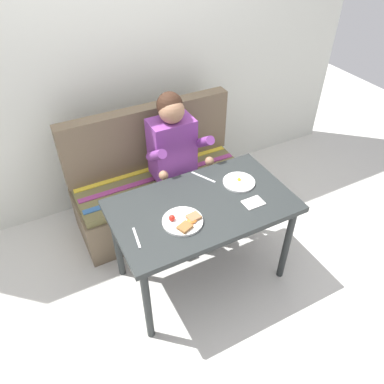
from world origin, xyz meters
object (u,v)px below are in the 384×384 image
object	(u,v)px
table	(202,213)
plate_breakfast	(184,221)
person	(176,154)
napkin	(253,203)
couch	(159,186)
knife	(203,177)
fork	(137,238)
plate_eggs	(239,182)

from	to	relation	value
table	plate_breakfast	distance (m)	0.23
person	napkin	world-z (taller)	person
couch	knife	distance (m)	0.67
plate_breakfast	napkin	bearing A→B (deg)	-5.58
person	napkin	bearing A→B (deg)	-73.97
table	couch	size ratio (longest dim) A/B	0.83
person	fork	size ratio (longest dim) A/B	7.13
plate_eggs	fork	bearing A→B (deg)	-168.92
table	plate_eggs	distance (m)	0.35
fork	couch	bearing A→B (deg)	67.42
plate_breakfast	napkin	distance (m)	0.49
table	plate_eggs	world-z (taller)	plate_eggs
table	fork	distance (m)	0.51
person	knife	size ratio (longest dim) A/B	6.06
plate_breakfast	fork	xyz separation A→B (m)	(-0.30, 0.01, -0.01)
napkin	table	bearing A→B (deg)	154.10
couch	plate_eggs	world-z (taller)	couch
plate_eggs	napkin	size ratio (longest dim) A/B	1.67
fork	knife	world-z (taller)	same
napkin	fork	xyz separation A→B (m)	(-0.79, 0.06, -0.00)
table	person	world-z (taller)	person
plate_eggs	napkin	xyz separation A→B (m)	(-0.03, -0.22, -0.01)
plate_eggs	person	bearing A→B (deg)	115.33
plate_eggs	fork	xyz separation A→B (m)	(-0.82, -0.16, -0.01)
plate_breakfast	napkin	size ratio (longest dim) A/B	1.90
couch	fork	size ratio (longest dim) A/B	8.47
table	knife	world-z (taller)	knife
table	person	xyz separation A→B (m)	(0.09, 0.59, 0.09)
person	napkin	size ratio (longest dim) A/B	9.03
person	knife	world-z (taller)	person
person	table	bearing A→B (deg)	-98.59
plate_breakfast	plate_eggs	bearing A→B (deg)	18.56
plate_breakfast	napkin	xyz separation A→B (m)	(0.49, -0.05, -0.01)
napkin	knife	size ratio (longest dim) A/B	0.67
person	napkin	distance (m)	0.77
fork	table	bearing A→B (deg)	17.32
plate_breakfast	knife	world-z (taller)	plate_breakfast
table	person	size ratio (longest dim) A/B	0.99
plate_eggs	napkin	world-z (taller)	plate_eggs
table	napkin	size ratio (longest dim) A/B	8.94
table	plate_breakfast	xyz separation A→B (m)	(-0.19, -0.10, 0.10)
table	plate_eggs	xyz separation A→B (m)	(0.33, 0.08, 0.09)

